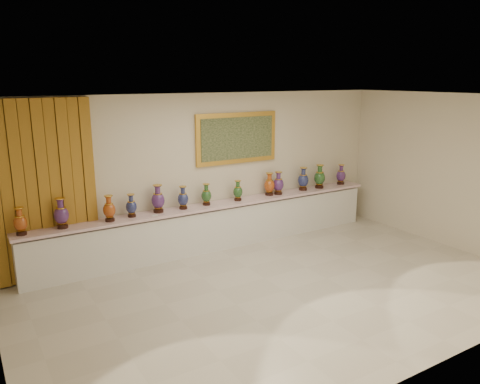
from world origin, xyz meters
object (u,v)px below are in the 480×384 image
object	(u,v)px
vase_0	(20,223)
vase_1	(61,215)
vase_2	(109,210)
counter	(216,227)

from	to	relation	value
vase_0	vase_1	bearing A→B (deg)	2.48
vase_1	vase_2	distance (m)	0.77
counter	vase_0	distance (m)	3.51
counter	vase_1	xyz separation A→B (m)	(-2.84, -0.03, 0.69)
vase_0	vase_2	world-z (taller)	vase_2
counter	vase_2	xyz separation A→B (m)	(-2.07, -0.06, 0.67)
counter	vase_0	world-z (taller)	vase_0
vase_1	counter	bearing A→B (deg)	0.51
counter	vase_1	size ratio (longest dim) A/B	14.45
vase_1	vase_0	bearing A→B (deg)	-177.52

